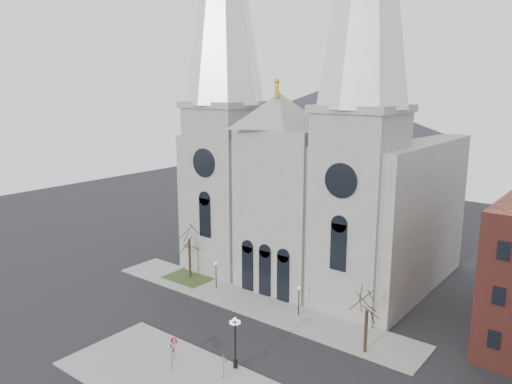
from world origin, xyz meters
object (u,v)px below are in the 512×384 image
Objects in this scene: stop_sign at (174,343)px; one_way_sign at (172,353)px; globe_lamp at (235,336)px; street_name_sign at (224,365)px.

stop_sign is 0.92× the size of one_way_sign.
one_way_sign is at bearing -53.65° from stop_sign.
globe_lamp is at bearing 18.34° from stop_sign.
street_name_sign is at bearing 39.03° from one_way_sign.
street_name_sign is (0.43, -1.96, -1.67)m from globe_lamp.
one_way_sign is at bearing -138.49° from street_name_sign.
stop_sign is at bearing -155.27° from street_name_sign.
one_way_sign is at bearing -139.26° from globe_lamp.
stop_sign is at bearing -157.27° from globe_lamp.
street_name_sign is at bearing -1.73° from stop_sign.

